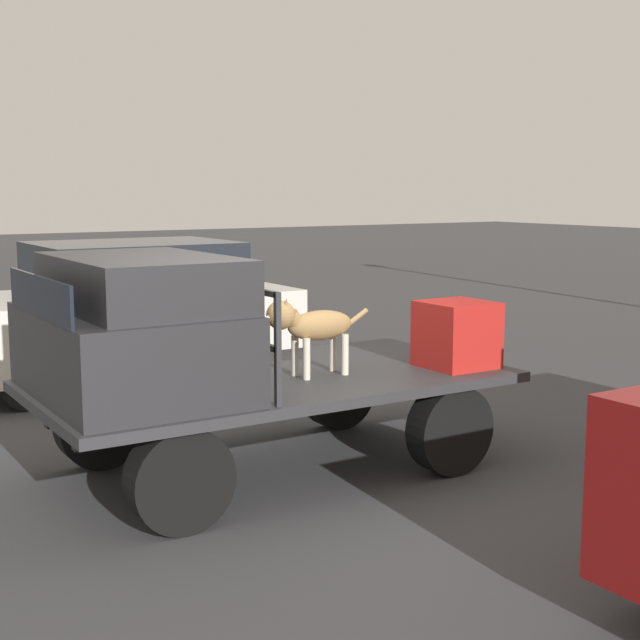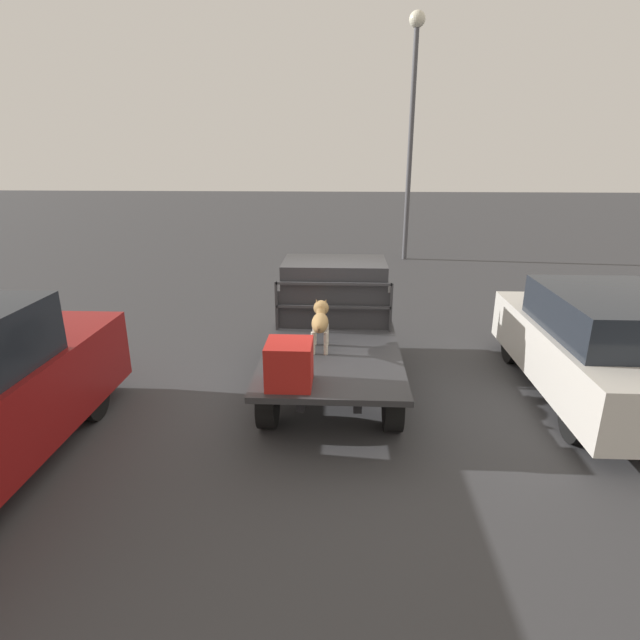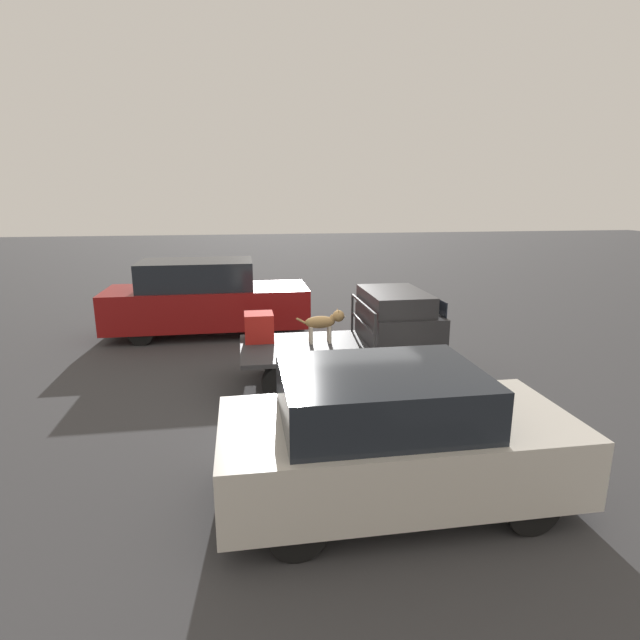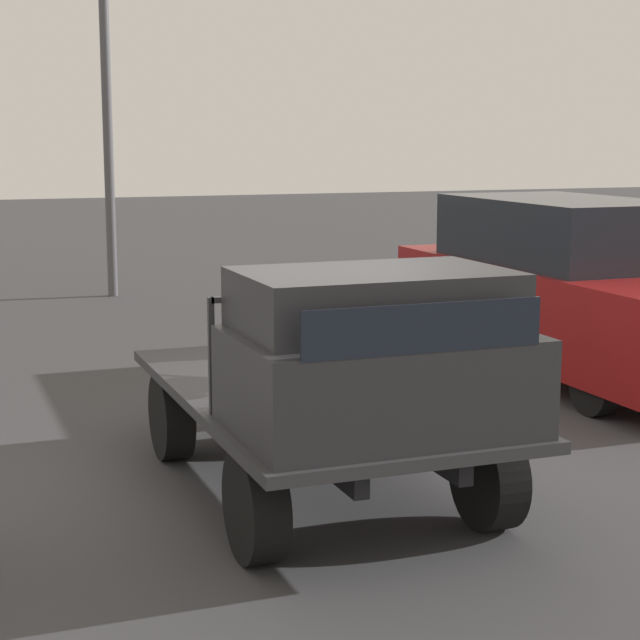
{
  "view_description": "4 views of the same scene",
  "coord_description": "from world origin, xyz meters",
  "px_view_note": "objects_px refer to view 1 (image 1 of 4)",
  "views": [
    {
      "loc": [
        3.41,
        6.17,
        2.29
      ],
      "look_at": [
        -0.34,
        0.17,
        1.24
      ],
      "focal_mm": 50.0,
      "sensor_mm": 36.0,
      "label": 1
    },
    {
      "loc": [
        -7.07,
        -0.15,
        3.52
      ],
      "look_at": [
        -0.34,
        0.17,
        1.24
      ],
      "focal_mm": 28.0,
      "sensor_mm": 36.0,
      "label": 2
    },
    {
      "loc": [
        -1.81,
        -9.05,
        3.56
      ],
      "look_at": [
        -0.34,
        0.17,
        1.24
      ],
      "focal_mm": 28.0,
      "sensor_mm": 36.0,
      "label": 3
    },
    {
      "loc": [
        7.27,
        -2.7,
        2.64
      ],
      "look_at": [
        -0.34,
        0.17,
        1.24
      ],
      "focal_mm": 60.0,
      "sensor_mm": 36.0,
      "label": 4
    }
  ],
  "objects_px": {
    "cargo_crate": "(457,334)",
    "parked_sedan": "(122,312)",
    "flatbed_truck": "(273,401)",
    "dog": "(309,325)"
  },
  "relations": [
    {
      "from": "dog",
      "to": "cargo_crate",
      "type": "xyz_separation_m",
      "value": [
        -1.27,
        0.32,
        -0.14
      ]
    },
    {
      "from": "dog",
      "to": "parked_sedan",
      "type": "distance_m",
      "value": 4.12
    },
    {
      "from": "dog",
      "to": "cargo_crate",
      "type": "distance_m",
      "value": 1.32
    },
    {
      "from": "flatbed_truck",
      "to": "dog",
      "type": "xyz_separation_m",
      "value": [
        -0.24,
        0.17,
        0.63
      ]
    },
    {
      "from": "cargo_crate",
      "to": "parked_sedan",
      "type": "bearing_deg",
      "value": -72.8
    },
    {
      "from": "parked_sedan",
      "to": "cargo_crate",
      "type": "bearing_deg",
      "value": 106.68
    },
    {
      "from": "flatbed_truck",
      "to": "dog",
      "type": "bearing_deg",
      "value": 143.58
    },
    {
      "from": "flatbed_truck",
      "to": "parked_sedan",
      "type": "xyz_separation_m",
      "value": [
        -0.14,
        -3.93,
        0.26
      ]
    },
    {
      "from": "cargo_crate",
      "to": "dog",
      "type": "bearing_deg",
      "value": -14.08
    },
    {
      "from": "dog",
      "to": "cargo_crate",
      "type": "height_order",
      "value": "dog"
    }
  ]
}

